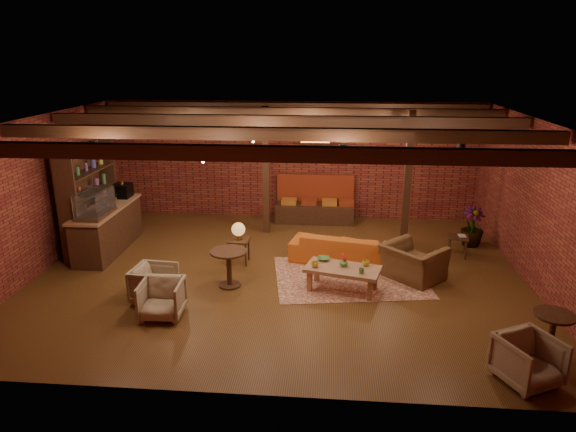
# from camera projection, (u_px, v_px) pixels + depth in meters

# --- Properties ---
(floor) EXTENTS (10.00, 10.00, 0.00)m
(floor) POSITION_uv_depth(u_px,v_px,m) (280.00, 274.00, 10.75)
(floor) COLOR #402510
(floor) RESTS_ON ground
(ceiling) EXTENTS (10.00, 8.00, 0.02)m
(ceiling) POSITION_uv_depth(u_px,v_px,m) (279.00, 120.00, 9.77)
(ceiling) COLOR black
(ceiling) RESTS_ON wall_back
(wall_back) EXTENTS (10.00, 0.02, 3.20)m
(wall_back) POSITION_uv_depth(u_px,v_px,m) (294.00, 160.00, 14.06)
(wall_back) COLOR maroon
(wall_back) RESTS_ON ground
(wall_front) EXTENTS (10.00, 0.02, 3.20)m
(wall_front) POSITION_uv_depth(u_px,v_px,m) (247.00, 287.00, 6.46)
(wall_front) COLOR maroon
(wall_front) RESTS_ON ground
(wall_left) EXTENTS (0.02, 8.00, 3.20)m
(wall_left) POSITION_uv_depth(u_px,v_px,m) (41.00, 195.00, 10.67)
(wall_left) COLOR maroon
(wall_left) RESTS_ON ground
(wall_right) EXTENTS (0.02, 8.00, 3.20)m
(wall_right) POSITION_uv_depth(u_px,v_px,m) (538.00, 206.00, 9.85)
(wall_right) COLOR maroon
(wall_right) RESTS_ON ground
(ceiling_beams) EXTENTS (9.80, 6.40, 0.22)m
(ceiling_beams) POSITION_uv_depth(u_px,v_px,m) (279.00, 126.00, 9.81)
(ceiling_beams) COLOR #331811
(ceiling_beams) RESTS_ON ceiling
(ceiling_pipe) EXTENTS (9.60, 0.12, 0.12)m
(ceiling_pipe) POSITION_uv_depth(u_px,v_px,m) (286.00, 127.00, 11.40)
(ceiling_pipe) COLOR black
(ceiling_pipe) RESTS_ON ceiling
(post_left) EXTENTS (0.16, 0.16, 3.20)m
(post_left) POSITION_uv_depth(u_px,v_px,m) (266.00, 171.00, 12.78)
(post_left) COLOR #331811
(post_left) RESTS_ON ground
(post_right) EXTENTS (0.16, 0.16, 3.20)m
(post_right) POSITION_uv_depth(u_px,v_px,m) (408.00, 180.00, 11.93)
(post_right) COLOR #331811
(post_right) RESTS_ON ground
(service_counter) EXTENTS (0.80, 2.50, 1.60)m
(service_counter) POSITION_uv_depth(u_px,v_px,m) (107.00, 218.00, 11.79)
(service_counter) COLOR #331811
(service_counter) RESTS_ON ground
(plant_counter) EXTENTS (0.35, 0.39, 0.30)m
(plant_counter) POSITION_uv_depth(u_px,v_px,m) (113.00, 198.00, 11.84)
(plant_counter) COLOR #337F33
(plant_counter) RESTS_ON service_counter
(shelving_hutch) EXTENTS (0.52, 2.00, 2.40)m
(shelving_hutch) POSITION_uv_depth(u_px,v_px,m) (90.00, 199.00, 11.79)
(shelving_hutch) COLOR #331811
(shelving_hutch) RESTS_ON ground
(banquette) EXTENTS (2.10, 0.70, 1.00)m
(banquette) POSITION_uv_depth(u_px,v_px,m) (315.00, 204.00, 13.92)
(banquette) COLOR maroon
(banquette) RESTS_ON ground
(service_sign) EXTENTS (0.86, 0.06, 0.30)m
(service_sign) POSITION_uv_depth(u_px,v_px,m) (315.00, 139.00, 12.93)
(service_sign) COLOR orange
(service_sign) RESTS_ON ceiling
(ceiling_spotlights) EXTENTS (6.40, 4.40, 0.28)m
(ceiling_spotlights) POSITION_uv_depth(u_px,v_px,m) (279.00, 138.00, 9.88)
(ceiling_spotlights) COLOR black
(ceiling_spotlights) RESTS_ON ceiling
(rug) EXTENTS (3.32, 2.73, 0.01)m
(rug) POSITION_uv_depth(u_px,v_px,m) (349.00, 277.00, 10.60)
(rug) COLOR maroon
(rug) RESTS_ON floor
(sofa) EXTENTS (2.36, 1.32, 0.65)m
(sofa) POSITION_uv_depth(u_px,v_px,m) (342.00, 248.00, 11.27)
(sofa) COLOR #BA5419
(sofa) RESTS_ON floor
(coffee_table) EXTENTS (1.55, 1.04, 0.74)m
(coffee_table) POSITION_uv_depth(u_px,v_px,m) (342.00, 270.00, 9.88)
(coffee_table) COLOR #966246
(coffee_table) RESTS_ON floor
(side_table_lamp) EXTENTS (0.45, 0.45, 0.93)m
(side_table_lamp) POSITION_uv_depth(u_px,v_px,m) (238.00, 233.00, 11.09)
(side_table_lamp) COLOR #331811
(side_table_lamp) RESTS_ON floor
(round_table_left) EXTENTS (0.72, 0.72, 0.75)m
(round_table_left) POSITION_uv_depth(u_px,v_px,m) (229.00, 262.00, 10.03)
(round_table_left) COLOR #331811
(round_table_left) RESTS_ON floor
(armchair_a) EXTENTS (0.75, 0.79, 0.75)m
(armchair_a) POSITION_uv_depth(u_px,v_px,m) (154.00, 282.00, 9.50)
(armchair_a) COLOR #C1B195
(armchair_a) RESTS_ON floor
(armchair_b) EXTENTS (0.74, 0.69, 0.74)m
(armchair_b) POSITION_uv_depth(u_px,v_px,m) (162.00, 297.00, 8.91)
(armchair_b) COLOR #C1B195
(armchair_b) RESTS_ON floor
(armchair_right) EXTENTS (1.30, 1.30, 0.97)m
(armchair_right) POSITION_uv_depth(u_px,v_px,m) (413.00, 257.00, 10.37)
(armchair_right) COLOR brown
(armchair_right) RESTS_ON floor
(side_table_book) EXTENTS (0.51, 0.51, 0.50)m
(side_table_book) POSITION_uv_depth(u_px,v_px,m) (458.00, 238.00, 11.54)
(side_table_book) COLOR #331811
(side_table_book) RESTS_ON floor
(round_table_right) EXTENTS (0.61, 0.61, 0.71)m
(round_table_right) POSITION_uv_depth(u_px,v_px,m) (553.00, 328.00, 7.70)
(round_table_right) COLOR #331811
(round_table_right) RESTS_ON floor
(armchair_far) EXTENTS (0.98, 0.96, 0.77)m
(armchair_far) POSITION_uv_depth(u_px,v_px,m) (528.00, 358.00, 7.10)
(armchair_far) COLOR #C1B195
(armchair_far) RESTS_ON floor
(plant_tall) EXTENTS (2.10, 2.10, 2.88)m
(plant_tall) POSITION_uv_depth(u_px,v_px,m) (477.00, 187.00, 11.89)
(plant_tall) COLOR #4C7F4C
(plant_tall) RESTS_ON floor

